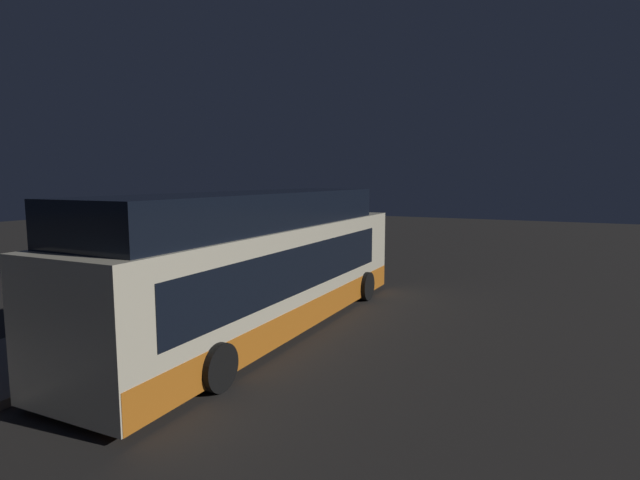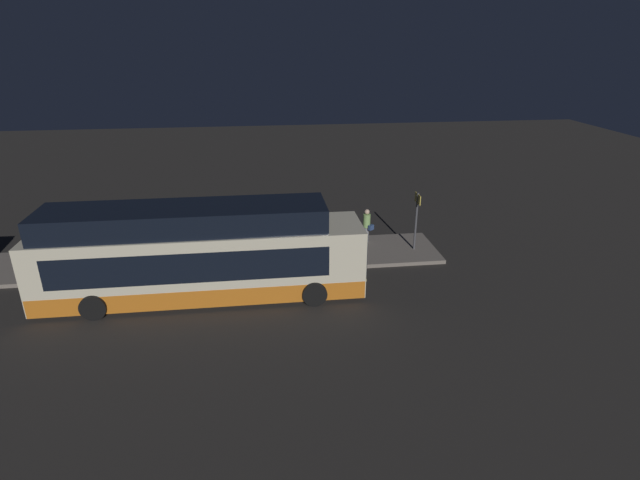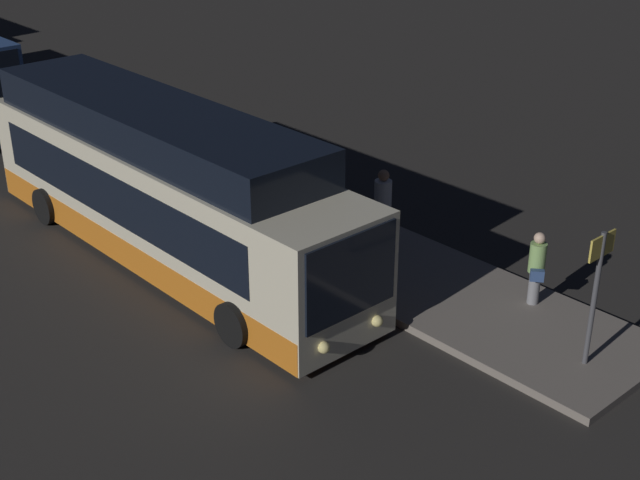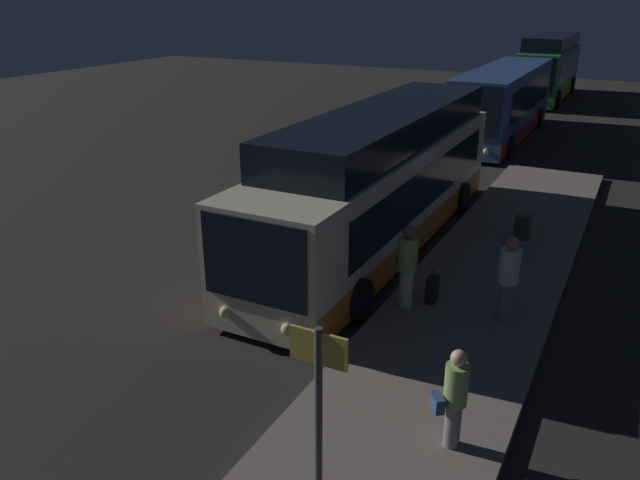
{
  "view_description": "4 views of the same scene",
  "coord_description": "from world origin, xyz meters",
  "px_view_note": "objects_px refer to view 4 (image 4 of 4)",
  "views": [
    {
      "loc": [
        -11.41,
        -6.94,
        3.99
      ],
      "look_at": [
        4.23,
        0.6,
        1.85
      ],
      "focal_mm": 28.0,
      "sensor_mm": 36.0,
      "label": 1
    },
    {
      "loc": [
        1.9,
        -17.63,
        9.36
      ],
      "look_at": [
        4.23,
        0.6,
        1.85
      ],
      "focal_mm": 28.0,
      "sensor_mm": 36.0,
      "label": 2
    },
    {
      "loc": [
        16.07,
        -10.17,
        9.51
      ],
      "look_at": [
        4.23,
        0.6,
        1.85
      ],
      "focal_mm": 50.0,
      "sensor_mm": 36.0,
      "label": 3
    },
    {
      "loc": [
        14.54,
        5.96,
        6.51
      ],
      "look_at": [
        4.23,
        0.6,
        1.85
      ],
      "focal_mm": 35.0,
      "sensor_mm": 36.0,
      "label": 4
    }
  ],
  "objects_px": {
    "suitcase": "(432,289)",
    "sign_post": "(319,401)",
    "bus_second": "(503,104)",
    "trash_bin": "(522,227)",
    "bus_lead": "(381,186)",
    "passenger_waiting": "(454,395)",
    "passenger_with_bags": "(407,263)",
    "passenger_boarding": "(508,276)",
    "bus_third": "(548,70)"
  },
  "relations": [
    {
      "from": "suitcase",
      "to": "sign_post",
      "type": "relative_size",
      "value": 0.3
    },
    {
      "from": "bus_second",
      "to": "trash_bin",
      "type": "bearing_deg",
      "value": 14.82
    },
    {
      "from": "bus_lead",
      "to": "suitcase",
      "type": "bearing_deg",
      "value": 39.28
    },
    {
      "from": "passenger_waiting",
      "to": "passenger_with_bags",
      "type": "relative_size",
      "value": 0.88
    },
    {
      "from": "passenger_waiting",
      "to": "passenger_with_bags",
      "type": "distance_m",
      "value": 4.45
    },
    {
      "from": "passenger_waiting",
      "to": "passenger_with_bags",
      "type": "xyz_separation_m",
      "value": [
        -3.89,
        -2.15,
        0.12
      ]
    },
    {
      "from": "bus_lead",
      "to": "sign_post",
      "type": "xyz_separation_m",
      "value": [
        9.43,
        3.04,
        0.26
      ]
    },
    {
      "from": "sign_post",
      "to": "passenger_boarding",
      "type": "bearing_deg",
      "value": 170.78
    },
    {
      "from": "bus_lead",
      "to": "trash_bin",
      "type": "height_order",
      "value": "bus_lead"
    },
    {
      "from": "bus_lead",
      "to": "trash_bin",
      "type": "distance_m",
      "value": 4.08
    },
    {
      "from": "bus_third",
      "to": "passenger_boarding",
      "type": "bearing_deg",
      "value": 7.44
    },
    {
      "from": "bus_second",
      "to": "bus_lead",
      "type": "bearing_deg",
      "value": 0.0
    },
    {
      "from": "passenger_boarding",
      "to": "passenger_waiting",
      "type": "relative_size",
      "value": 1.11
    },
    {
      "from": "suitcase",
      "to": "passenger_waiting",
      "type": "bearing_deg",
      "value": 21.38
    },
    {
      "from": "trash_bin",
      "to": "passenger_boarding",
      "type": "bearing_deg",
      "value": 6.52
    },
    {
      "from": "passenger_boarding",
      "to": "suitcase",
      "type": "height_order",
      "value": "passenger_boarding"
    },
    {
      "from": "suitcase",
      "to": "passenger_with_bags",
      "type": "bearing_deg",
      "value": -44.05
    },
    {
      "from": "passenger_with_bags",
      "to": "trash_bin",
      "type": "relative_size",
      "value": 2.87
    },
    {
      "from": "passenger_with_bags",
      "to": "sign_post",
      "type": "height_order",
      "value": "sign_post"
    },
    {
      "from": "bus_second",
      "to": "passenger_boarding",
      "type": "relative_size",
      "value": 6.16
    },
    {
      "from": "sign_post",
      "to": "trash_bin",
      "type": "height_order",
      "value": "sign_post"
    },
    {
      "from": "bus_lead",
      "to": "bus_third",
      "type": "xyz_separation_m",
      "value": [
        -28.07,
        -0.0,
        0.17
      ]
    },
    {
      "from": "passenger_waiting",
      "to": "sign_post",
      "type": "xyz_separation_m",
      "value": [
        2.02,
        -1.17,
        0.83
      ]
    },
    {
      "from": "bus_third",
      "to": "trash_bin",
      "type": "relative_size",
      "value": 16.32
    },
    {
      "from": "sign_post",
      "to": "trash_bin",
      "type": "relative_size",
      "value": 4.19
    },
    {
      "from": "suitcase",
      "to": "trash_bin",
      "type": "distance_m",
      "value": 4.89
    },
    {
      "from": "bus_third",
      "to": "passenger_with_bags",
      "type": "xyz_separation_m",
      "value": [
        31.59,
        2.06,
        -0.62
      ]
    },
    {
      "from": "passenger_boarding",
      "to": "trash_bin",
      "type": "xyz_separation_m",
      "value": [
        -4.83,
        -0.55,
        -0.66
      ]
    },
    {
      "from": "bus_second",
      "to": "bus_third",
      "type": "xyz_separation_m",
      "value": [
        -13.05,
        -0.0,
        0.19
      ]
    },
    {
      "from": "bus_lead",
      "to": "bus_third",
      "type": "bearing_deg",
      "value": -180.0
    },
    {
      "from": "passenger_boarding",
      "to": "bus_lead",
      "type": "bearing_deg",
      "value": -143.07
    },
    {
      "from": "passenger_waiting",
      "to": "suitcase",
      "type": "relative_size",
      "value": 1.99
    },
    {
      "from": "bus_third",
      "to": "sign_post",
      "type": "distance_m",
      "value": 37.63
    },
    {
      "from": "bus_second",
      "to": "sign_post",
      "type": "xyz_separation_m",
      "value": [
        24.45,
        3.04,
        0.28
      ]
    },
    {
      "from": "passenger_boarding",
      "to": "sign_post",
      "type": "height_order",
      "value": "sign_post"
    },
    {
      "from": "trash_bin",
      "to": "bus_lead",
      "type": "bearing_deg",
      "value": -63.92
    },
    {
      "from": "bus_lead",
      "to": "sign_post",
      "type": "bearing_deg",
      "value": 17.87
    },
    {
      "from": "passenger_boarding",
      "to": "bus_third",
      "type": "bearing_deg",
      "value": 171.73
    },
    {
      "from": "bus_second",
      "to": "trash_bin",
      "type": "xyz_separation_m",
      "value": [
        13.3,
        3.52,
        -1.11
      ]
    },
    {
      "from": "bus_lead",
      "to": "sign_post",
      "type": "distance_m",
      "value": 9.92
    },
    {
      "from": "passenger_boarding",
      "to": "suitcase",
      "type": "bearing_deg",
      "value": -107.4
    },
    {
      "from": "bus_lead",
      "to": "passenger_with_bags",
      "type": "height_order",
      "value": "bus_lead"
    },
    {
      "from": "passenger_waiting",
      "to": "passenger_boarding",
      "type": "bearing_deg",
      "value": -37.33
    },
    {
      "from": "passenger_with_bags",
      "to": "bus_lead",
      "type": "bearing_deg",
      "value": 78.02
    },
    {
      "from": "trash_bin",
      "to": "passenger_waiting",
      "type": "bearing_deg",
      "value": 4.32
    },
    {
      "from": "bus_third",
      "to": "trash_bin",
      "type": "distance_m",
      "value": 26.61
    },
    {
      "from": "passenger_boarding",
      "to": "sign_post",
      "type": "xyz_separation_m",
      "value": [
        6.33,
        -1.03,
        0.73
      ]
    },
    {
      "from": "bus_lead",
      "to": "suitcase",
      "type": "distance_m",
      "value": 4.12
    },
    {
      "from": "bus_lead",
      "to": "sign_post",
      "type": "relative_size",
      "value": 4.53
    },
    {
      "from": "suitcase",
      "to": "trash_bin",
      "type": "height_order",
      "value": "suitcase"
    }
  ]
}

